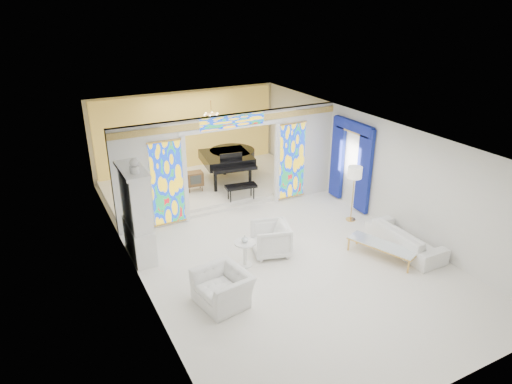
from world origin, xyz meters
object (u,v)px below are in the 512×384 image
china_cabinet (137,214)px  armchair_right (271,239)px  tv_console (194,179)px  armchair_left (223,288)px  coffee_table (382,245)px  sofa (405,239)px  grand_piano (230,157)px

china_cabinet → armchair_right: 3.38m
china_cabinet → tv_console: bearing=49.2°
china_cabinet → armchair_left: bearing=-68.4°
armchair_left → coffee_table: 4.28m
armchair_left → coffee_table: size_ratio=0.63×
sofa → coffee_table: (-0.81, -0.03, 0.04)m
coffee_table → grand_piano: (-1.35, 6.23, 0.64)m
sofa → tv_console: 6.86m
armchair_right → coffee_table: size_ratio=0.51×
coffee_table → armchair_right: bearing=148.3°
china_cabinet → tv_console: china_cabinet is taller
armchair_right → sofa: bearing=81.6°
china_cabinet → grand_piano: bearing=39.9°
grand_piano → armchair_right: bearing=-94.1°
sofa → tv_console: tv_console is taller
china_cabinet → grand_piano: (4.01, 3.34, -0.18)m
grand_piano → tv_console: size_ratio=4.80×
china_cabinet → coffee_table: china_cabinet is taller
sofa → grand_piano: grand_piano is taller
sofa → coffee_table: bearing=92.7°
grand_piano → china_cabinet: bearing=-132.1°
sofa → grand_piano: 6.60m
armchair_right → coffee_table: bearing=74.1°
armchair_right → sofa: 3.50m
armchair_right → tv_console: size_ratio=1.43×
coffee_table → tv_console: tv_console is taller
sofa → grand_piano: bearing=19.4°
china_cabinet → coffee_table: (5.36, -2.89, -0.81)m
tv_console → armchair_left: bearing=-98.8°
armchair_right → grand_piano: size_ratio=0.30×
armchair_left → sofa: size_ratio=0.52×
china_cabinet → grand_piano: size_ratio=0.88×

